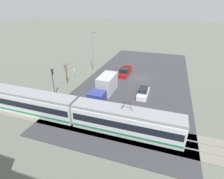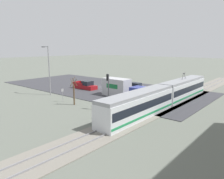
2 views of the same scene
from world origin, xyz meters
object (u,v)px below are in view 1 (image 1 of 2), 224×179
Objects in this scene: sedan_car_0 at (143,93)px; traffic_light_pole at (53,80)px; pickup_truck at (125,72)px; no_parking_sign at (74,72)px; light_rail_tram at (76,111)px; street_lamp_near_crossing at (93,49)px; box_truck at (105,87)px; street_tree at (66,74)px.

sedan_car_0 is 0.84× the size of traffic_light_pole.
no_parking_sign is at bearing 27.94° from pickup_truck.
light_rail_tram is 22.01m from street_lamp_near_crossing.
traffic_light_pole is at bearing 25.02° from box_truck.
light_rail_tram is 5.02× the size of pickup_truck.
light_rail_tram is 9.05m from traffic_light_pole.
light_rail_tram is at bearing 107.40° from street_lamp_near_crossing.
no_parking_sign is (-0.08, -3.01, -0.67)m from street_tree.
street_lamp_near_crossing reaches higher than sedan_car_0.
box_truck is 10.78m from pickup_truck.
light_rail_tram reaches higher than street_tree.
pickup_truck is at bearing -122.00° from traffic_light_pole.
street_lamp_near_crossing reaches higher than box_truck.
street_tree is 3.09m from no_parking_sign.
sedan_car_0 is (-5.86, 9.16, -0.03)m from pickup_truck.
pickup_truck is at bearing -57.39° from sedan_car_0.
light_rail_tram is 9.10m from box_truck.
box_truck reaches higher than no_parking_sign.
no_parking_sign reaches higher than sedan_car_0.
street_tree is 10.14m from street_lamp_near_crossing.
box_truck is 9.65m from street_tree.
pickup_truck is 10.87m from sedan_car_0.
no_parking_sign is (1.83, 6.40, -3.92)m from street_lamp_near_crossing.
light_rail_tram is 19.87m from pickup_truck.
box_truck is 10.68m from no_parking_sign.
no_parking_sign is at bearing -13.06° from sedan_car_0.
traffic_light_pole is at bearing 97.39° from no_parking_sign.
box_truck is 1.99× the size of street_tree.
box_truck is at bearing 166.38° from street_tree.
street_lamp_near_crossing is 4.20× the size of no_parking_sign.
traffic_light_pole reaches higher than box_truck.
pickup_truck is 17.30m from traffic_light_pole.
street_tree reaches higher than pickup_truck.
sedan_car_0 is at bearing 144.60° from street_lamp_near_crossing.
pickup_truck is 9.58m from street_lamp_near_crossing.
light_rail_tram reaches higher than no_parking_sign.
light_rail_tram is at bearing 126.62° from street_tree.
street_lamp_near_crossing is (8.40, -0.97, 4.51)m from pickup_truck.
light_rail_tram is 6.45× the size of sedan_car_0.
box_truck is 4.01× the size of no_parking_sign.
sedan_car_0 is at bearing -126.21° from light_rail_tram.
street_tree is at bearing 88.43° from no_parking_sign.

